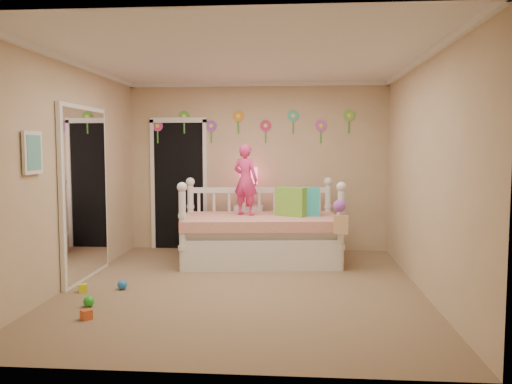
# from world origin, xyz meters

# --- Properties ---
(floor) EXTENTS (4.00, 4.50, 0.01)m
(floor) POSITION_xyz_m (0.00, 0.00, 0.00)
(floor) COLOR #7F684C
(floor) RESTS_ON ground
(ceiling) EXTENTS (4.00, 4.50, 0.01)m
(ceiling) POSITION_xyz_m (0.00, 0.00, 2.60)
(ceiling) COLOR white
(ceiling) RESTS_ON floor
(back_wall) EXTENTS (4.00, 0.01, 2.60)m
(back_wall) POSITION_xyz_m (0.00, 2.25, 1.30)
(back_wall) COLOR tan
(back_wall) RESTS_ON floor
(left_wall) EXTENTS (0.01, 4.50, 2.60)m
(left_wall) POSITION_xyz_m (-2.00, 0.00, 1.30)
(left_wall) COLOR tan
(left_wall) RESTS_ON floor
(right_wall) EXTENTS (0.01, 4.50, 2.60)m
(right_wall) POSITION_xyz_m (2.00, 0.00, 1.30)
(right_wall) COLOR tan
(right_wall) RESTS_ON floor
(crown_molding) EXTENTS (4.00, 4.50, 0.06)m
(crown_molding) POSITION_xyz_m (0.00, 0.00, 2.57)
(crown_molding) COLOR white
(crown_molding) RESTS_ON ceiling
(daybed) EXTENTS (2.27, 1.38, 1.18)m
(daybed) POSITION_xyz_m (0.11, 1.32, 0.59)
(daybed) COLOR white
(daybed) RESTS_ON floor
(pillow_turquoise) EXTENTS (0.40, 0.15, 0.40)m
(pillow_turquoise) POSITION_xyz_m (0.72, 1.38, 0.85)
(pillow_turquoise) COLOR #26BFAD
(pillow_turquoise) RESTS_ON daybed
(pillow_lime) EXTENTS (0.45, 0.33, 0.40)m
(pillow_lime) POSITION_xyz_m (0.53, 1.35, 0.85)
(pillow_lime) COLOR #70B938
(pillow_lime) RESTS_ON daybed
(child) EXTENTS (0.43, 0.36, 0.99)m
(child) POSITION_xyz_m (-0.11, 1.40, 1.15)
(child) COLOR #E5347B
(child) RESTS_ON daybed
(nightstand) EXTENTS (0.43, 0.33, 0.71)m
(nightstand) POSITION_xyz_m (-0.12, 2.04, 0.36)
(nightstand) COLOR white
(nightstand) RESTS_ON floor
(table_lamp) EXTENTS (0.27, 0.27, 0.59)m
(table_lamp) POSITION_xyz_m (-0.12, 2.04, 1.10)
(table_lamp) COLOR #E21E52
(table_lamp) RESTS_ON nightstand
(closet_doorway) EXTENTS (0.90, 0.04, 2.07)m
(closet_doorway) POSITION_xyz_m (-1.25, 2.23, 1.03)
(closet_doorway) COLOR black
(closet_doorway) RESTS_ON back_wall
(flower_decals) EXTENTS (3.40, 0.02, 0.50)m
(flower_decals) POSITION_xyz_m (-0.09, 2.24, 1.94)
(flower_decals) COLOR #B2668C
(flower_decals) RESTS_ON back_wall
(mirror_closet) EXTENTS (0.07, 1.30, 2.10)m
(mirror_closet) POSITION_xyz_m (-1.96, 0.30, 1.05)
(mirror_closet) COLOR white
(mirror_closet) RESTS_ON left_wall
(wall_picture) EXTENTS (0.05, 0.34, 0.42)m
(wall_picture) POSITION_xyz_m (-1.97, -0.90, 1.55)
(wall_picture) COLOR white
(wall_picture) RESTS_ON left_wall
(hanging_bag) EXTENTS (0.20, 0.16, 0.36)m
(hanging_bag) POSITION_xyz_m (1.14, 0.73, 0.72)
(hanging_bag) COLOR beige
(hanging_bag) RESTS_ON daybed
(toy_scatter) EXTENTS (1.19, 1.49, 0.11)m
(toy_scatter) POSITION_xyz_m (-1.40, -0.69, 0.06)
(toy_scatter) COLOR #996666
(toy_scatter) RESTS_ON floor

